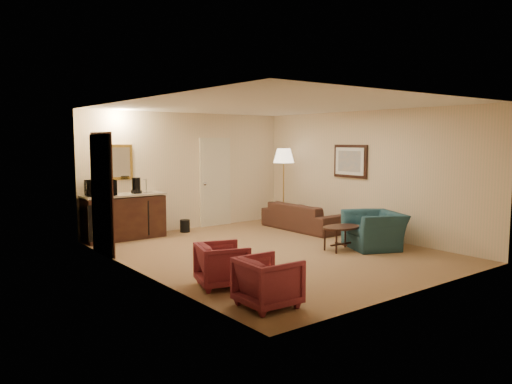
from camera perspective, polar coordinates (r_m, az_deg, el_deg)
ground at (r=9.04m, az=1.90°, el=-6.83°), size 6.00×6.00×0.00m
room_walls at (r=9.37m, az=-1.52°, el=4.22°), size 5.02×6.01×2.61m
wetbar_cabinet at (r=10.43m, az=-14.83°, el=-2.73°), size 1.64×0.58×0.92m
sofa at (r=11.19m, az=5.41°, el=-2.30°), size 0.60×2.03×0.79m
teal_armchair at (r=9.52m, az=13.37°, el=-3.56°), size 1.03×1.22×0.90m
rose_chair_near at (r=6.90m, az=-3.90°, el=-8.06°), size 0.77×0.80×0.66m
rose_chair_far at (r=6.08m, az=1.38°, el=-9.96°), size 0.64×0.68×0.67m
coffee_table at (r=9.23m, az=9.69°, el=-5.23°), size 0.81×0.58×0.45m
floor_lamp at (r=11.58m, az=3.17°, el=0.55°), size 0.56×0.56×1.82m
waste_bin at (r=11.00m, az=-8.13°, el=-3.86°), size 0.23×0.23×0.27m
microwave at (r=10.15m, az=-17.35°, el=0.65°), size 0.59×0.38×0.38m
coffee_maker at (r=10.40m, az=-13.53°, el=0.73°), size 0.22×0.22×0.32m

